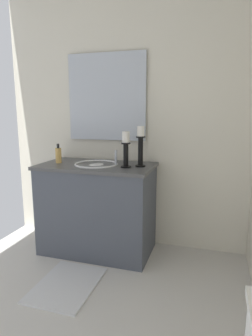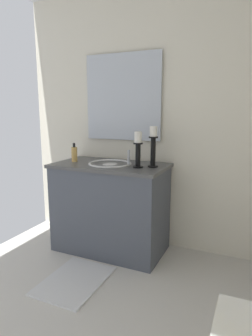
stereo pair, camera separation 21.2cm
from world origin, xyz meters
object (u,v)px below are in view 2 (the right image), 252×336
(candle_holder_tall, at_px, (153,145))
(vanity_cabinet, at_px, (110,207))
(sink_basin, at_px, (110,168))
(mirror, at_px, (123,97))
(candle_holder_short, at_px, (138,148))
(bath_mat, at_px, (75,281))
(soap_bottle, at_px, (74,154))

(candle_holder_tall, bearing_deg, vanity_cabinet, -86.01)
(sink_basin, distance_m, mirror, 0.71)
(vanity_cabinet, distance_m, candle_holder_short, 0.66)
(candle_holder_short, bearing_deg, bath_mat, -27.26)
(sink_basin, xyz_separation_m, candle_holder_tall, (-0.03, 0.41, 0.23))
(sink_basin, bearing_deg, mirror, -179.80)
(bath_mat, bearing_deg, vanity_cabinet, -180.00)
(sink_basin, relative_size, soap_bottle, 2.23)
(mirror, bearing_deg, soap_bottle, -50.83)
(candle_holder_tall, distance_m, candle_holder_short, 0.14)
(sink_basin, bearing_deg, vanity_cabinet, -90.00)
(candle_holder_short, bearing_deg, sink_basin, -99.04)
(sink_basin, distance_m, candle_holder_short, 0.36)
(sink_basin, relative_size, bath_mat, 0.67)
(mirror, bearing_deg, sink_basin, 0.20)
(sink_basin, height_order, mirror, mirror)
(vanity_cabinet, bearing_deg, candle_holder_short, 80.99)
(candle_holder_tall, bearing_deg, bath_mat, -32.00)
(sink_basin, distance_m, bath_mat, 1.01)
(vanity_cabinet, xyz_separation_m, candle_holder_short, (0.05, 0.30, 0.58))
(sink_basin, height_order, bath_mat, sink_basin)
(sink_basin, height_order, candle_holder_tall, candle_holder_tall)
(mirror, bearing_deg, vanity_cabinet, -0.01)
(candle_holder_tall, xyz_separation_m, soap_bottle, (0.05, -0.78, -0.12))
(candle_holder_tall, distance_m, soap_bottle, 0.79)
(vanity_cabinet, height_order, sink_basin, sink_basin)
(mirror, height_order, bath_mat, mirror)
(soap_bottle, height_order, bath_mat, soap_bottle)
(vanity_cabinet, relative_size, soap_bottle, 5.86)
(candle_holder_tall, bearing_deg, candle_holder_short, -55.64)
(soap_bottle, bearing_deg, bath_mat, 31.87)
(mirror, relative_size, candle_holder_tall, 2.32)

